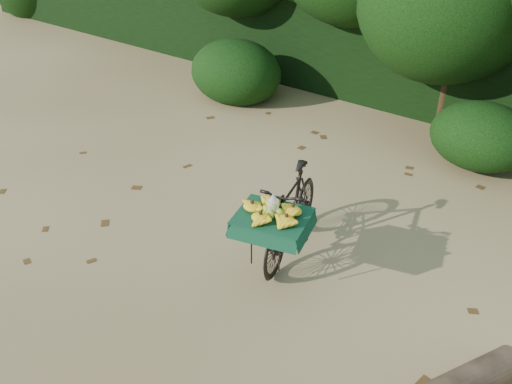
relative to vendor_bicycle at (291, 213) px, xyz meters
The scene contains 5 objects.
ground 1.24m from the vendor_bicycle, 115.24° to the right, with size 80.00×80.00×0.00m, color tan.
vendor_bicycle is the anchor object (origin of this frame).
hedge_backdrop 5.31m from the vendor_bicycle, 95.24° to the left, with size 26.00×1.80×1.80m, color black.
bush_clumps 3.27m from the vendor_bicycle, 89.72° to the left, with size 8.80×1.70×0.90m, color black, non-canonical shape.
leaf_litter 0.79m from the vendor_bicycle, 142.11° to the right, with size 7.00×7.30×0.01m, color #4E3214, non-canonical shape.
Camera 1 is at (3.22, -3.14, 3.80)m, focal length 38.00 mm.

